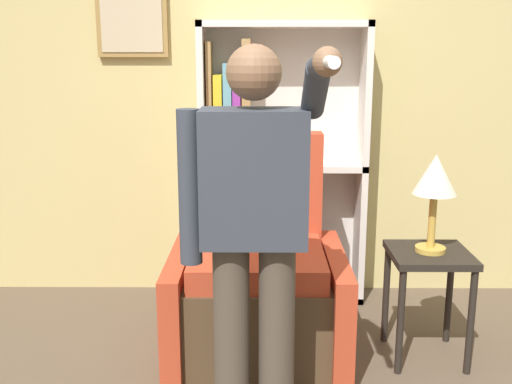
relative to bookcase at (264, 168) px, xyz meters
The scene contains 6 objects.
wall_back 0.56m from the bookcase, 79.88° to the left, with size 8.00×0.11×2.80m.
bookcase is the anchor object (origin of this frame).
armchair 0.88m from the bookcase, 93.04° to the right, with size 0.91×0.84×1.15m.
person_standing 1.46m from the bookcase, 92.01° to the right, with size 0.57×0.78×1.61m.
side_table 1.24m from the bookcase, 43.97° to the right, with size 0.40×0.40×0.59m.
table_lamp 1.18m from the bookcase, 43.97° to the right, with size 0.22×0.22×0.50m.
Camera 1 is at (-0.06, -1.87, 1.58)m, focal length 42.00 mm.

